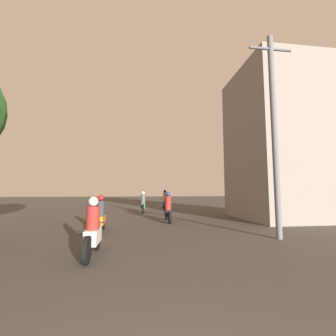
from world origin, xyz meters
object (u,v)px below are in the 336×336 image
(utility_pole_near, at_px, (274,128))
(building_right_near, at_px, (276,143))
(motorcycle_white, at_px, (93,232))
(motorcycle_green, at_px, (143,204))
(motorcycle_blue, at_px, (165,202))
(motorcycle_orange, at_px, (100,217))
(motorcycle_black, at_px, (168,209))

(utility_pole_near, bearing_deg, building_right_near, 56.20)
(motorcycle_white, distance_m, utility_pole_near, 6.77)
(motorcycle_white, height_order, motorcycle_green, motorcycle_green)
(motorcycle_blue, xyz_separation_m, utility_pole_near, (2.51, -11.88, 3.14))
(motorcycle_orange, bearing_deg, motorcycle_black, 47.92)
(motorcycle_orange, relative_size, motorcycle_blue, 0.96)
(motorcycle_black, xyz_separation_m, utility_pole_near, (3.18, -4.62, 3.17))
(motorcycle_orange, xyz_separation_m, motorcycle_blue, (3.68, 9.81, 0.07))
(motorcycle_orange, distance_m, utility_pole_near, 7.28)
(motorcycle_orange, height_order, motorcycle_blue, motorcycle_blue)
(motorcycle_white, height_order, motorcycle_black, motorcycle_black)
(building_right_near, bearing_deg, motorcycle_blue, 130.40)
(motorcycle_black, bearing_deg, motorcycle_orange, -142.48)
(motorcycle_blue, height_order, building_right_near, building_right_near)
(motorcycle_green, height_order, motorcycle_blue, motorcycle_blue)
(motorcycle_black, height_order, building_right_near, building_right_near)
(motorcycle_blue, bearing_deg, motorcycle_green, -127.85)
(motorcycle_green, distance_m, utility_pole_near, 10.81)
(motorcycle_white, xyz_separation_m, motorcycle_orange, (-0.36, 3.34, -0.01))
(motorcycle_white, relative_size, utility_pole_near, 0.26)
(motorcycle_white, bearing_deg, building_right_near, 25.18)
(motorcycle_blue, bearing_deg, motorcycle_black, -96.46)
(motorcycle_green, xyz_separation_m, utility_pole_near, (4.39, -9.35, 3.18))
(motorcycle_black, bearing_deg, motorcycle_white, -116.93)
(motorcycle_white, height_order, motorcycle_blue, motorcycle_blue)
(motorcycle_orange, bearing_deg, motorcycle_green, 83.80)
(building_right_near, bearing_deg, utility_pole_near, -123.80)
(motorcycle_blue, relative_size, building_right_near, 0.23)
(building_right_near, height_order, utility_pole_near, building_right_near)
(motorcycle_black, bearing_deg, motorcycle_blue, 82.02)
(motorcycle_black, relative_size, utility_pole_near, 0.27)
(motorcycle_orange, distance_m, motorcycle_blue, 10.48)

